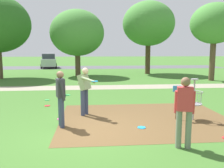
{
  "coord_description": "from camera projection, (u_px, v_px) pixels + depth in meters",
  "views": [
    {
      "loc": [
        0.18,
        -6.64,
        2.33
      ],
      "look_at": [
        1.0,
        2.58,
        1.0
      ],
      "focal_mm": 38.13,
      "sensor_mm": 36.0,
      "label": 1
    }
  ],
  "objects": [
    {
      "name": "frisbee_far_right",
      "position": [
        47.0,
        106.0,
        9.96
      ],
      "size": [
        0.23,
        0.23,
        0.02
      ],
      "primitive_type": "cylinder",
      "color": "red",
      "rests_on": "ground"
    },
    {
      "name": "frisbee_far_left",
      "position": [
        183.0,
        106.0,
        9.91
      ],
      "size": [
        0.25,
        0.25,
        0.02
      ],
      "primitive_type": "cylinder",
      "color": "green",
      "rests_on": "ground"
    },
    {
      "name": "player_waiting_left",
      "position": [
        85.0,
        88.0,
        8.44
      ],
      "size": [
        0.75,
        1.0,
        1.71
      ],
      "color": "#384260",
      "rests_on": "ground"
    },
    {
      "name": "tree_near_right",
      "position": [
        148.0,
        24.0,
        22.81
      ],
      "size": [
        4.98,
        4.98,
        6.95
      ],
      "color": "#4C3823",
      "rests_on": "ground"
    },
    {
      "name": "player_throwing",
      "position": [
        61.0,
        96.0,
        7.14
      ],
      "size": [
        0.44,
        0.5,
        1.71
      ],
      "color": "#384260",
      "rests_on": "ground"
    },
    {
      "name": "tree_mid_center",
      "position": [
        214.0,
        24.0,
        17.74
      ],
      "size": [
        3.56,
        3.56,
        5.81
      ],
      "color": "brown",
      "rests_on": "ground"
    },
    {
      "name": "gravel_path",
      "position": [
        88.0,
        87.0,
        14.9
      ],
      "size": [
        40.0,
        1.74,
        0.0
      ],
      "primitive_type": "cube",
      "color": "gray",
      "rests_on": "ground"
    },
    {
      "name": "frisbee_near_basket",
      "position": [
        60.0,
        119.0,
        8.05
      ],
      "size": [
        0.21,
        0.21,
        0.02
      ],
      "primitive_type": "cylinder",
      "color": "#E53D99",
      "rests_on": "ground"
    },
    {
      "name": "ground_plane",
      "position": [
        85.0,
        131.0,
        6.86
      ],
      "size": [
        160.0,
        160.0,
        0.0
      ],
      "primitive_type": "plane",
      "color": "#3D6B28"
    },
    {
      "name": "frisbee_scattered_b",
      "position": [
        142.0,
        128.0,
        7.16
      ],
      "size": [
        0.25,
        0.25,
        0.02
      ],
      "primitive_type": "cylinder",
      "color": "#1E93DB",
      "rests_on": "ground"
    },
    {
      "name": "tree_near_left",
      "position": [
        77.0,
        33.0,
        21.02
      ],
      "size": [
        4.78,
        4.78,
        5.86
      ],
      "color": "brown",
      "rests_on": "ground"
    },
    {
      "name": "disc_golf_basket",
      "position": [
        192.0,
        98.0,
        7.91
      ],
      "size": [
        0.98,
        0.58,
        1.39
      ],
      "color": "#9E9EA3",
      "rests_on": "ground"
    },
    {
      "name": "player_foreground_watching",
      "position": [
        184.0,
        109.0,
        5.56
      ],
      "size": [
        0.5,
        0.44,
        1.71
      ],
      "color": "slate",
      "rests_on": "ground"
    },
    {
      "name": "frisbee_by_tee",
      "position": [
        47.0,
        100.0,
        11.1
      ],
      "size": [
        0.22,
        0.22,
        0.02
      ],
      "primitive_type": "cylinder",
      "color": "green",
      "rests_on": "ground"
    },
    {
      "name": "parking_lot_strip",
      "position": [
        89.0,
        67.0,
        32.31
      ],
      "size": [
        36.0,
        6.0,
        0.01
      ],
      "primitive_type": "cube",
      "color": "#4C4C51",
      "rests_on": "ground"
    },
    {
      "name": "parked_car_leftmost",
      "position": [
        49.0,
        61.0,
        31.16
      ],
      "size": [
        2.44,
        4.42,
        1.84
      ],
      "color": "#B2B7BC",
      "rests_on": "ground"
    },
    {
      "name": "dirt_tee_pad",
      "position": [
        145.0,
        119.0,
        8.1
      ],
      "size": [
        5.73,
        4.43,
        0.01
      ],
      "primitive_type": "cube",
      "color": "brown",
      "rests_on": "ground"
    }
  ]
}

